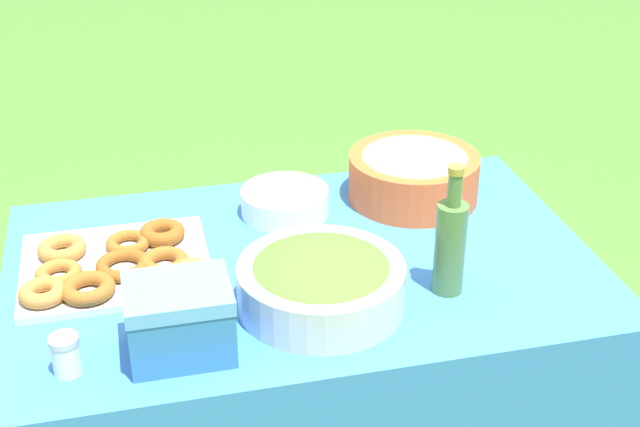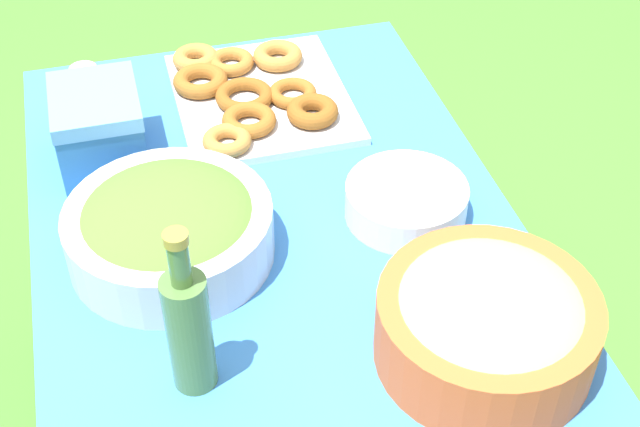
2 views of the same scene
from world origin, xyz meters
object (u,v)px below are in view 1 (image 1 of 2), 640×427
salad_bowl (322,281)px  donut_platter (114,265)px  pasta_bowl (414,172)px  olive_oil_bottle (450,244)px  cooler_box (180,319)px  plate_stack (285,202)px

salad_bowl → donut_platter: salad_bowl is taller
pasta_bowl → donut_platter: 0.74m
donut_platter → olive_oil_bottle: bearing=161.3°
salad_bowl → pasta_bowl: pasta_bowl is taller
pasta_bowl → cooler_box: bearing=38.7°
donut_platter → cooler_box: size_ratio=2.17×
olive_oil_bottle → donut_platter: bearing=-18.7°
pasta_bowl → olive_oil_bottle: olive_oil_bottle is taller
pasta_bowl → donut_platter: bearing=14.4°
pasta_bowl → plate_stack: bearing=1.0°
plate_stack → olive_oil_bottle: 0.48m
plate_stack → cooler_box: bearing=58.9°
pasta_bowl → plate_stack: size_ratio=1.52×
pasta_bowl → donut_platter: size_ratio=0.76×
olive_oil_bottle → cooler_box: size_ratio=1.47×
pasta_bowl → olive_oil_bottle: bearing=81.1°
pasta_bowl → cooler_box: (0.60, 0.48, 0.00)m
pasta_bowl → plate_stack: pasta_bowl is taller
cooler_box → pasta_bowl: bearing=-141.3°
cooler_box → plate_stack: bearing=-121.1°
salad_bowl → cooler_box: bearing=16.6°
salad_bowl → donut_platter: size_ratio=0.80×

